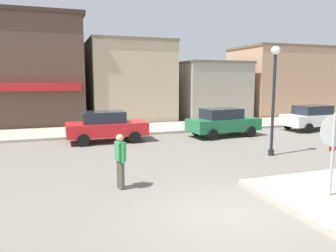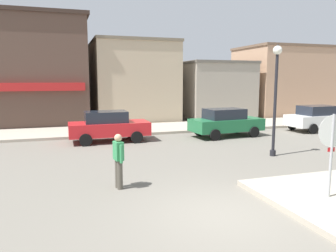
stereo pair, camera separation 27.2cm
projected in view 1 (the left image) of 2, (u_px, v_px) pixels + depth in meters
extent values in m
plane|color=#6B665B|center=(230.00, 214.00, 7.73)|extent=(160.00, 160.00, 0.00)
cube|color=#A89E8C|center=(121.00, 130.00, 20.14)|extent=(80.00, 4.00, 0.15)
cylinder|color=#9E9EA3|center=(332.00, 158.00, 8.43)|extent=(0.07, 0.07, 2.30)
cylinder|color=red|center=(334.00, 130.00, 8.35)|extent=(0.76, 0.08, 0.76)
cylinder|color=white|center=(334.00, 130.00, 8.33)|extent=(0.82, 0.08, 0.82)
cube|color=red|center=(332.00, 149.00, 8.41)|extent=(0.20, 0.03, 0.11)
cylinder|color=black|center=(273.00, 105.00, 13.43)|extent=(0.12, 0.12, 4.20)
cylinder|color=black|center=(271.00, 152.00, 13.71)|extent=(0.24, 0.24, 0.24)
sphere|color=white|center=(276.00, 50.00, 13.12)|extent=(0.36, 0.36, 0.36)
cone|color=black|center=(276.00, 47.00, 13.10)|extent=(0.32, 0.32, 0.18)
cube|color=red|center=(107.00, 129.00, 16.60)|extent=(4.00, 1.70, 0.66)
cube|color=#1E232D|center=(103.00, 117.00, 16.46)|extent=(2.08, 1.40, 0.56)
cylinder|color=black|center=(127.00, 132.00, 17.85)|extent=(0.60, 0.18, 0.60)
cylinder|color=black|center=(135.00, 137.00, 16.26)|extent=(0.60, 0.18, 0.60)
cylinder|color=black|center=(81.00, 135.00, 17.04)|extent=(0.60, 0.18, 0.60)
cylinder|color=black|center=(83.00, 140.00, 15.45)|extent=(0.60, 0.18, 0.60)
cube|color=#1E6B3D|center=(223.00, 124.00, 18.24)|extent=(4.14, 2.07, 0.66)
cube|color=#1E232D|center=(221.00, 114.00, 18.09)|extent=(2.20, 1.58, 0.56)
cylinder|color=black|center=(233.00, 128.00, 19.56)|extent=(0.61, 0.24, 0.60)
cylinder|color=black|center=(251.00, 132.00, 18.03)|extent=(0.61, 0.24, 0.60)
cylinder|color=black|center=(196.00, 130.00, 18.54)|extent=(0.61, 0.24, 0.60)
cylinder|color=black|center=(213.00, 135.00, 17.01)|extent=(0.61, 0.24, 0.60)
cube|color=white|center=(314.00, 120.00, 20.43)|extent=(4.07, 1.87, 0.66)
cube|color=#1E232D|center=(313.00, 110.00, 20.29)|extent=(2.14, 1.48, 0.56)
cylinder|color=black|center=(318.00, 123.00, 21.72)|extent=(0.61, 0.21, 0.60)
cylinder|color=black|center=(288.00, 125.00, 20.81)|extent=(0.61, 0.21, 0.60)
cylinder|color=black|center=(308.00, 128.00, 19.25)|extent=(0.61, 0.21, 0.60)
cylinder|color=#4C473D|center=(122.00, 175.00, 9.41)|extent=(0.16, 0.16, 0.85)
cylinder|color=#4C473D|center=(120.00, 174.00, 9.56)|extent=(0.16, 0.16, 0.85)
cube|color=#338C51|center=(120.00, 151.00, 9.39)|extent=(0.28, 0.39, 0.54)
sphere|color=tan|center=(120.00, 138.00, 9.33)|extent=(0.22, 0.22, 0.22)
cylinder|color=#338C51|center=(123.00, 154.00, 9.20)|extent=(0.10, 0.10, 0.52)
cylinder|color=#338C51|center=(117.00, 151.00, 9.59)|extent=(0.10, 0.10, 0.52)
cube|color=tan|center=(126.00, 83.00, 26.11)|extent=(5.98, 7.91, 5.80)
cube|color=#716452|center=(125.00, 44.00, 25.69)|extent=(6.10, 8.07, 0.20)
cube|color=#9E9384|center=(204.00, 91.00, 27.88)|extent=(5.25, 7.05, 4.36)
cube|color=#5E584F|center=(205.00, 64.00, 27.56)|extent=(5.36, 7.19, 0.20)
cube|color=tan|center=(283.00, 82.00, 29.58)|extent=(8.50, 5.69, 5.77)
cube|color=brown|center=(284.00, 49.00, 29.16)|extent=(8.67, 5.80, 0.20)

